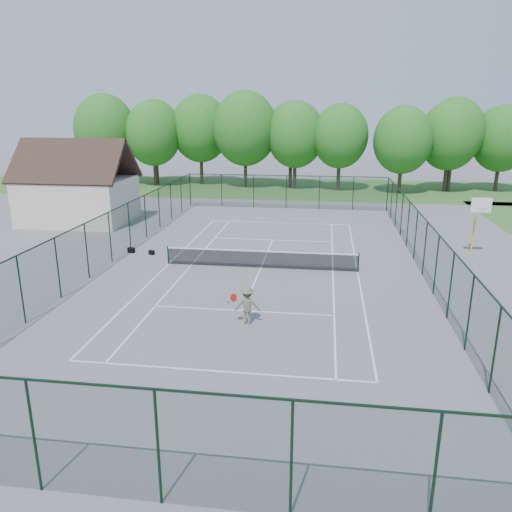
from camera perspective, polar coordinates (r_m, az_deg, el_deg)
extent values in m
plane|color=slate|center=(28.72, 0.55, -1.36)|extent=(140.00, 140.00, 0.00)
cube|color=#43742F|center=(57.89, 4.41, 7.73)|extent=(80.00, 16.00, 0.01)
cube|color=white|center=(40.13, 2.74, 3.82)|extent=(10.97, 0.08, 0.01)
cube|color=white|center=(17.94, -4.47, -12.98)|extent=(10.97, 0.08, 0.01)
cube|color=white|center=(34.83, 1.90, 1.85)|extent=(8.23, 0.08, 0.01)
cube|color=white|center=(22.78, -1.53, -6.26)|extent=(8.23, 0.08, 0.01)
cube|color=white|center=(28.58, 11.53, -1.79)|extent=(0.08, 23.77, 0.01)
cube|color=white|center=(29.89, -9.94, -0.89)|extent=(0.08, 23.77, 0.01)
cube|color=white|center=(28.52, 8.78, -1.69)|extent=(0.08, 23.77, 0.01)
cube|color=white|center=(29.51, -7.40, -1.00)|extent=(0.08, 23.77, 0.01)
cube|color=white|center=(28.72, 0.55, -1.35)|extent=(0.08, 12.80, 0.01)
cylinder|color=black|center=(29.74, -10.02, 0.12)|extent=(0.08, 0.08, 1.10)
cylinder|color=black|center=(28.42, 11.62, -0.75)|extent=(0.08, 0.08, 1.10)
cube|color=black|center=(28.57, 0.55, -0.41)|extent=(11.00, 0.02, 0.96)
cube|color=white|center=(28.43, 0.56, 0.56)|extent=(11.00, 0.05, 0.07)
cube|color=#1B3624|center=(45.83, 3.47, 7.31)|extent=(18.00, 0.02, 3.00)
cube|color=#1B3624|center=(12.20, -11.14, -20.74)|extent=(18.00, 0.02, 3.00)
cube|color=#1B3624|center=(28.62, 18.73, 0.81)|extent=(0.02, 36.00, 3.00)
cube|color=#1B3624|center=(30.74, -16.33, 2.07)|extent=(0.02, 36.00, 3.00)
cube|color=black|center=(45.62, 3.51, 9.17)|extent=(18.00, 0.05, 0.05)
cube|color=black|center=(11.37, -11.56, -14.69)|extent=(18.00, 0.05, 0.05)
cube|color=black|center=(28.27, 19.01, 3.73)|extent=(0.05, 36.00, 0.05)
cube|color=black|center=(30.41, -16.56, 4.80)|extent=(0.05, 36.00, 0.05)
cube|color=#EEE5C5|center=(42.51, -19.62, 6.00)|extent=(8.00, 6.00, 3.50)
cube|color=#402B21|center=(43.42, -19.13, 10.59)|extent=(8.60, 3.27, 3.27)
cube|color=#402B21|center=(40.78, -21.02, 10.08)|extent=(8.60, 3.27, 3.27)
cylinder|color=#443125|center=(60.88, -11.48, 9.87)|extent=(0.40, 0.40, 4.20)
ellipsoid|color=#338326|center=(60.57, -11.69, 13.54)|extent=(6.40, 6.40, 7.40)
cylinder|color=#443125|center=(57.61, 4.45, 9.79)|extent=(0.40, 0.40, 4.20)
ellipsoid|color=#338326|center=(57.29, 4.54, 13.66)|extent=(6.40, 6.40, 7.40)
cylinder|color=#443125|center=(58.96, 20.87, 8.92)|extent=(0.40, 0.40, 4.20)
ellipsoid|color=#338326|center=(58.64, 21.27, 12.69)|extent=(6.40, 6.40, 7.40)
cylinder|color=yellow|center=(34.35, 23.67, 3.24)|extent=(0.12, 0.12, 3.50)
cube|color=yellow|center=(33.63, 24.18, 5.72)|extent=(0.08, 0.90, 0.08)
cube|color=white|center=(33.23, 24.36, 5.32)|extent=(1.20, 0.05, 0.90)
torus|color=#E0530F|center=(33.04, 24.43, 4.98)|extent=(0.48, 0.48, 0.02)
cube|color=black|center=(32.66, -14.07, 0.66)|extent=(0.48, 0.36, 0.34)
cube|color=black|center=(31.96, -11.85, 0.39)|extent=(0.41, 0.34, 0.27)
imported|color=#636B49|center=(21.20, -1.00, -5.63)|extent=(1.12, 0.70, 1.66)
sphere|color=yellow|center=(21.43, 1.90, -5.22)|extent=(0.07, 0.07, 0.07)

